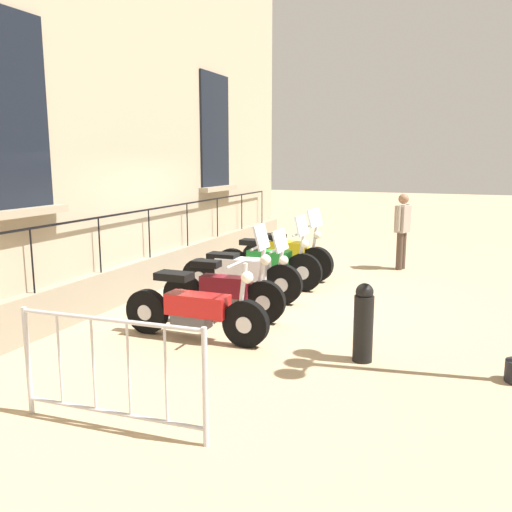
{
  "coord_description": "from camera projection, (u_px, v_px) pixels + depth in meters",
  "views": [
    {
      "loc": [
        3.48,
        -8.14,
        2.42
      ],
      "look_at": [
        0.2,
        0.0,
        0.8
      ],
      "focal_mm": 37.77,
      "sensor_mm": 36.0,
      "label": 1
    }
  ],
  "objects": [
    {
      "name": "ground_plane",
      "position": [
        245.0,
        301.0,
        9.14
      ],
      "size": [
        60.0,
        60.0,
        0.0
      ],
      "primitive_type": "plane",
      "color": "tan"
    },
    {
      "name": "building_facade",
      "position": [
        124.0,
        81.0,
        9.3
      ],
      "size": [
        0.82,
        13.26,
        7.63
      ],
      "color": "tan",
      "rests_on": "ground_plane"
    },
    {
      "name": "motorcycle_red",
      "position": [
        195.0,
        310.0,
        7.17
      ],
      "size": [
        2.11,
        0.7,
        1.12
      ],
      "color": "black",
      "rests_on": "ground_plane"
    },
    {
      "name": "motorcycle_maroon",
      "position": [
        224.0,
        291.0,
        8.07
      ],
      "size": [
        1.95,
        0.58,
        1.46
      ],
      "color": "black",
      "rests_on": "ground_plane"
    },
    {
      "name": "motorcycle_white",
      "position": [
        242.0,
        274.0,
        9.14
      ],
      "size": [
        2.18,
        0.72,
        1.25
      ],
      "color": "black",
      "rests_on": "ground_plane"
    },
    {
      "name": "motorcycle_green",
      "position": [
        268.0,
        264.0,
        10.02
      ],
      "size": [
        2.12,
        0.67,
        1.39
      ],
      "color": "black",
      "rests_on": "ground_plane"
    },
    {
      "name": "motorcycle_yellow",
      "position": [
        287.0,
        256.0,
        10.8
      ],
      "size": [
        1.97,
        0.73,
        1.44
      ],
      "color": "black",
      "rests_on": "ground_plane"
    },
    {
      "name": "crowd_barrier",
      "position": [
        111.0,
        369.0,
        4.77
      ],
      "size": [
        1.88,
        0.14,
        1.05
      ],
      "color": "#B7B7BF",
      "rests_on": "ground_plane"
    },
    {
      "name": "bollard",
      "position": [
        363.0,
        322.0,
        6.39
      ],
      "size": [
        0.24,
        0.24,
        0.96
      ],
      "color": "black",
      "rests_on": "ground_plane"
    },
    {
      "name": "pedestrian_standing",
      "position": [
        402.0,
        227.0,
        11.61
      ],
      "size": [
        0.32,
        0.51,
        1.65
      ],
      "color": "#47382D",
      "rests_on": "ground_plane"
    }
  ]
}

